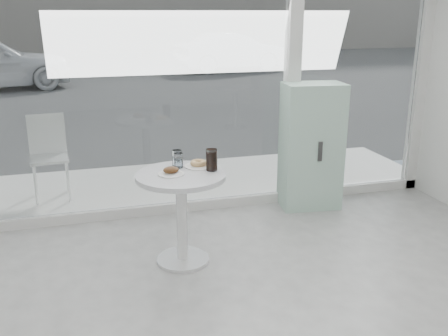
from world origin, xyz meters
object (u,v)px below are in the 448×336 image
object	(u,v)px
mint_cabinet	(311,146)
plate_donut	(198,164)
plate_fritter	(171,172)
water_tumbler_b	(177,159)
main_table	(181,199)
car_silver	(231,52)
patio_chair	(49,151)
cola_glass	(212,160)
water_tumbler_a	(179,161)

from	to	relation	value
mint_cabinet	plate_donut	distance (m)	1.57
mint_cabinet	plate_donut	xyz separation A→B (m)	(-1.37, -0.75, 0.14)
plate_fritter	water_tumbler_b	size ratio (longest dim) A/B	1.58
main_table	car_silver	distance (m)	14.12
patio_chair	plate_fritter	world-z (taller)	patio_chair
patio_chair	water_tumbler_b	bearing A→B (deg)	-58.83
main_table	cola_glass	distance (m)	0.40
patio_chair	water_tumbler_b	world-z (taller)	patio_chair
plate_fritter	cola_glass	world-z (taller)	cola_glass
cola_glass	mint_cabinet	bearing A→B (deg)	33.93
main_table	car_silver	xyz separation A→B (m)	(4.41, 13.41, 0.10)
car_silver	water_tumbler_a	world-z (taller)	car_silver
plate_donut	cola_glass	world-z (taller)	cola_glass
mint_cabinet	plate_donut	bearing A→B (deg)	-144.60
patio_chair	water_tumbler_a	size ratio (longest dim) A/B	7.35
car_silver	mint_cabinet	bearing A→B (deg)	156.69
car_silver	plate_donut	size ratio (longest dim) A/B	17.07
patio_chair	cola_glass	bearing A→B (deg)	-56.89
car_silver	plate_fritter	distance (m)	14.16
patio_chair	plate_donut	bearing A→B (deg)	-56.61
main_table	water_tumbler_b	xyz separation A→B (m)	(0.01, 0.22, 0.28)
main_table	water_tumbler_a	size ratio (longest dim) A/B	6.30
plate_fritter	water_tumbler_a	distance (m)	0.19
main_table	patio_chair	bearing A→B (deg)	121.53
mint_cabinet	water_tumbler_b	world-z (taller)	mint_cabinet
car_silver	plate_donut	xyz separation A→B (m)	(-4.23, -13.28, 0.14)
patio_chair	plate_fritter	size ratio (longest dim) A/B	4.35
plate_fritter	cola_glass	bearing A→B (deg)	3.76
cola_glass	main_table	bearing A→B (deg)	-177.65
mint_cabinet	plate_fritter	xyz separation A→B (m)	(-1.62, -0.89, 0.14)
mint_cabinet	water_tumbler_a	distance (m)	1.70
mint_cabinet	cola_glass	bearing A→B (deg)	-139.16
plate_donut	water_tumbler_b	size ratio (longest dim) A/B	1.77
mint_cabinet	plate_fritter	distance (m)	1.86
patio_chair	plate_fritter	distance (m)	2.08
patio_chair	car_silver	bearing A→B (deg)	60.46
plate_donut	car_silver	bearing A→B (deg)	72.32
plate_donut	plate_fritter	bearing A→B (deg)	-149.80
main_table	patio_chair	distance (m)	2.10
mint_cabinet	plate_fritter	world-z (taller)	mint_cabinet
mint_cabinet	water_tumbler_b	size ratio (longest dim) A/B	9.98
main_table	cola_glass	world-z (taller)	cola_glass
car_silver	water_tumbler_b	size ratio (longest dim) A/B	30.14
main_table	cola_glass	bearing A→B (deg)	2.35
patio_chair	water_tumbler_a	xyz separation A→B (m)	(1.11, -1.63, 0.26)
mint_cabinet	patio_chair	world-z (taller)	mint_cabinet
plate_donut	mint_cabinet	bearing A→B (deg)	28.49
car_silver	water_tumbler_a	size ratio (longest dim) A/B	32.33
car_silver	main_table	bearing A→B (deg)	151.34
car_silver	water_tumbler_a	xyz separation A→B (m)	(-4.39, -13.26, 0.17)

